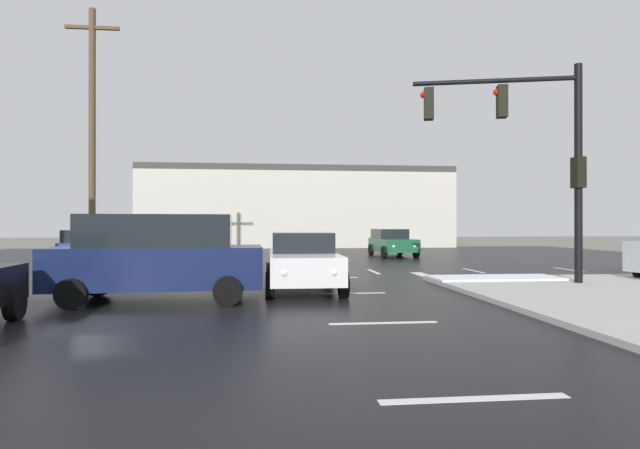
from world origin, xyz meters
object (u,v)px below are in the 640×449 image
(sedan_blue, at_px, (90,246))
(utility_pole_far, at_px, (92,133))
(traffic_signal_mast, at_px, (533,139))
(sedan_grey, at_px, (138,242))
(sedan_green, at_px, (392,242))
(sedan_white, at_px, (302,259))
(suv_navy, at_px, (159,256))

(sedan_blue, height_order, utility_pole_far, utility_pole_far)
(traffic_signal_mast, relative_size, sedan_grey, 1.37)
(sedan_green, height_order, sedan_blue, same)
(traffic_signal_mast, bearing_deg, sedan_blue, -19.28)
(utility_pole_far, bearing_deg, sedan_grey, 89.08)
(traffic_signal_mast, distance_m, sedan_white, 7.64)
(sedan_green, bearing_deg, sedan_white, -24.82)
(sedan_green, xyz_separation_m, utility_pole_far, (-14.52, -6.39, 4.84))
(sedan_white, height_order, utility_pole_far, utility_pole_far)
(sedan_blue, xyz_separation_m, sedan_white, (9.25, -10.63, 0.00))
(sedan_green, height_order, sedan_white, same)
(sedan_white, distance_m, sedan_grey, 17.25)
(sedan_white, xyz_separation_m, utility_pole_far, (-8.30, 8.04, 4.84))
(sedan_green, distance_m, sedan_blue, 15.93)
(traffic_signal_mast, distance_m, sedan_blue, 19.52)
(sedan_green, bearing_deg, sedan_blue, -77.69)
(sedan_blue, height_order, sedan_grey, same)
(sedan_blue, bearing_deg, traffic_signal_mast, -128.68)
(sedan_blue, xyz_separation_m, utility_pole_far, (0.95, -2.59, 4.84))
(traffic_signal_mast, bearing_deg, sedan_green, -73.62)
(traffic_signal_mast, bearing_deg, suv_navy, 24.04)
(sedan_blue, bearing_deg, utility_pole_far, -165.20)
(sedan_white, relative_size, suv_navy, 0.93)
(sedan_grey, bearing_deg, sedan_white, 114.42)
(traffic_signal_mast, xyz_separation_m, utility_pole_far, (-15.09, 7.98, 1.36))
(sedan_green, relative_size, sedan_grey, 0.99)
(traffic_signal_mast, relative_size, suv_navy, 1.30)
(sedan_grey, distance_m, suv_navy, 17.57)
(sedan_grey, relative_size, utility_pole_far, 0.42)
(utility_pole_far, bearing_deg, suv_navy, -63.97)
(sedan_white, bearing_deg, suv_navy, -63.17)
(sedan_green, height_order, suv_navy, suv_navy)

